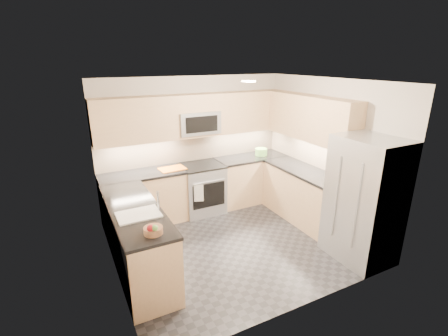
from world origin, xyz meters
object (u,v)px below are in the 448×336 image
utensil_bowl (261,152)px  cutting_board (172,169)px  gas_range (202,189)px  microwave (197,122)px  fruit_basket (153,230)px  refrigerator (364,200)px

utensil_bowl → cutting_board: size_ratio=0.54×
gas_range → utensil_bowl: utensil_bowl is taller
microwave → utensil_bowl: (1.32, -0.11, -0.69)m
utensil_bowl → microwave: bearing=175.0°
gas_range → cutting_board: (-0.55, -0.01, 0.49)m
microwave → utensil_bowl: bearing=-5.0°
microwave → fruit_basket: 2.71m
cutting_board → fruit_basket: size_ratio=2.10×
utensil_bowl → fruit_basket: 3.45m
cutting_board → fruit_basket: (-0.90, -2.03, 0.03)m
cutting_board → microwave: bearing=13.9°
refrigerator → fruit_basket: 2.93m
fruit_basket → utensil_bowl: bearing=36.5°
refrigerator → utensil_bowl: size_ratio=7.47×
utensil_bowl → fruit_basket: size_ratio=1.13×
refrigerator → cutting_board: 3.14m
microwave → refrigerator: 3.04m
utensil_bowl → refrigerator: bearing=-86.9°
cutting_board → fruit_basket: 2.22m
utensil_bowl → fruit_basket: utensil_bowl is taller
microwave → refrigerator: size_ratio=0.42×
utensil_bowl → cutting_board: 1.87m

